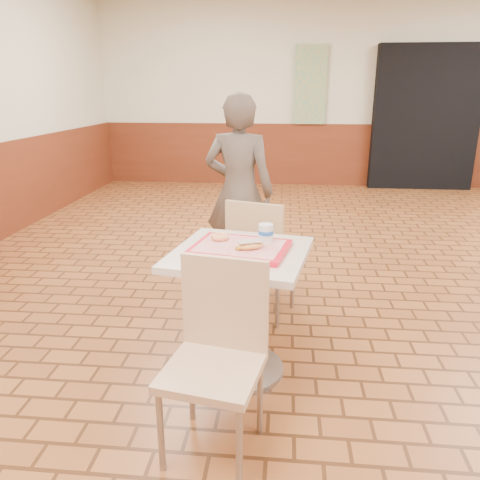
# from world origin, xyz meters

# --- Properties ---
(room_shell) EXTENTS (8.01, 10.01, 3.01)m
(room_shell) POSITION_xyz_m (0.00, 0.00, 1.50)
(room_shell) COLOR brown
(room_shell) RESTS_ON ground
(wainscot_band) EXTENTS (8.00, 10.00, 1.00)m
(wainscot_band) POSITION_xyz_m (0.00, 0.00, 0.50)
(wainscot_band) COLOR #5A2311
(wainscot_band) RESTS_ON ground
(corridor_doorway) EXTENTS (1.60, 0.22, 2.20)m
(corridor_doorway) POSITION_xyz_m (1.20, 4.88, 1.10)
(corridor_doorway) COLOR black
(corridor_doorway) RESTS_ON ground
(promo_poster) EXTENTS (0.50, 0.03, 1.20)m
(promo_poster) POSITION_xyz_m (-0.60, 4.94, 1.60)
(promo_poster) COLOR gray
(promo_poster) RESTS_ON wainscot_band
(main_table) EXTENTS (0.69, 0.69, 0.73)m
(main_table) POSITION_xyz_m (-1.18, -0.58, 0.49)
(main_table) COLOR beige
(main_table) RESTS_ON ground
(chair_main_front) EXTENTS (0.46, 0.46, 0.86)m
(chair_main_front) POSITION_xyz_m (-1.22, -1.14, 0.48)
(chair_main_front) COLOR tan
(chair_main_front) RESTS_ON ground
(chair_main_back) EXTENTS (0.50, 0.50, 0.86)m
(chair_main_back) POSITION_xyz_m (-1.11, 0.09, 0.48)
(chair_main_back) COLOR tan
(chair_main_back) RESTS_ON ground
(customer) EXTENTS (0.61, 0.45, 1.53)m
(customer) POSITION_xyz_m (-1.31, 0.73, 0.77)
(customer) COLOR brown
(customer) RESTS_ON ground
(serving_tray) EXTENTS (0.49, 0.38, 0.03)m
(serving_tray) POSITION_xyz_m (-1.18, -0.58, 0.74)
(serving_tray) COLOR red
(serving_tray) RESTS_ON main_table
(ring_donut) EXTENTS (0.11, 0.11, 0.03)m
(ring_donut) POSITION_xyz_m (-1.30, -0.49, 0.78)
(ring_donut) COLOR #F6915A
(ring_donut) RESTS_ON serving_tray
(long_john_donut) EXTENTS (0.16, 0.12, 0.05)m
(long_john_donut) POSITION_xyz_m (-1.13, -0.64, 0.78)
(long_john_donut) COLOR #ED9E45
(long_john_donut) RESTS_ON serving_tray
(paper_cup) EXTENTS (0.08, 0.08, 0.10)m
(paper_cup) POSITION_xyz_m (-1.05, -0.51, 0.81)
(paper_cup) COLOR silver
(paper_cup) RESTS_ON serving_tray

